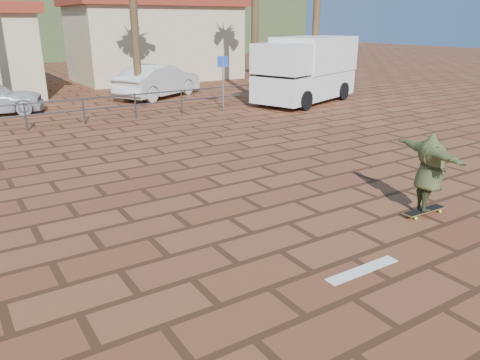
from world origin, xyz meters
The scene contains 9 objects.
ground centered at (0.00, 0.00, 0.00)m, with size 120.00×120.00×0.00m, color brown.
paint_stripe centered at (0.70, -1.20, 0.00)m, with size 1.40×0.22×0.01m, color white.
guardrail centered at (0.00, 12.00, 0.68)m, with size 24.06×0.06×1.00m.
building_east centered at (8.00, 24.00, 2.54)m, with size 10.60×6.60×5.00m.
longboard centered at (3.38, -0.30, 0.08)m, with size 1.04×0.27×0.10m.
skateboarder centered at (3.38, -0.30, 0.88)m, with size 1.92×0.52×1.56m, color #404826.
campervan centered at (10.24, 11.52, 1.56)m, with size 6.18×4.17×2.96m.
car_white centered at (4.92, 16.50, 0.82)m, with size 1.73×4.97×1.64m, color silver.
street_sign centered at (6.00, 12.00, 1.57)m, with size 0.44×0.20×2.25m.
Camera 1 is at (-4.38, -5.59, 3.69)m, focal length 35.00 mm.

